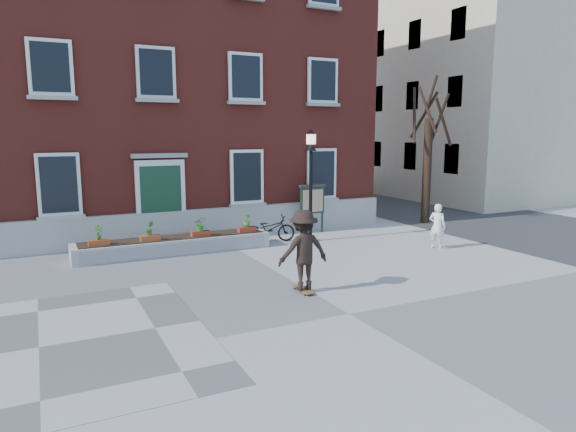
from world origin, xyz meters
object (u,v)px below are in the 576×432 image
bicycle (270,229)px  skateboarder (303,250)px  lamp_post (311,170)px  notice_board (312,200)px  bystander (437,226)px  parked_car (341,184)px

bicycle → skateboarder: (-1.61, -5.59, 0.57)m
lamp_post → skateboarder: size_ratio=1.94×
notice_board → bystander: bearing=-60.0°
parked_car → skateboarder: bearing=-113.9°
bicycle → lamp_post: bearing=-98.9°
parked_car → skateboarder: 19.22m
bystander → lamp_post: size_ratio=0.39×
lamp_post → skateboarder: lamp_post is taller
bicycle → parked_car: bearing=-30.2°
parked_car → bystander: bystander is taller
bicycle → parked_car: 13.83m
bystander → notice_board: 4.88m
parked_car → skateboarder: (-10.94, -15.80, 0.35)m
lamp_post → skateboarder: bearing=-120.3°
bicycle → skateboarder: 5.85m
lamp_post → parked_car: bearing=53.4°
lamp_post → notice_board: size_ratio=2.10×
notice_board → skateboarder: size_ratio=0.92×
bystander → notice_board: (-2.43, 4.21, 0.50)m
bicycle → bystander: 5.71m
bicycle → bystander: (4.58, -3.40, 0.28)m
parked_car → bicycle: bearing=-121.7°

